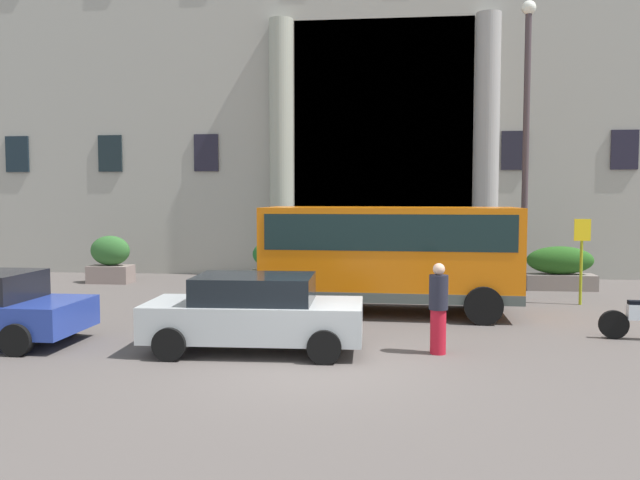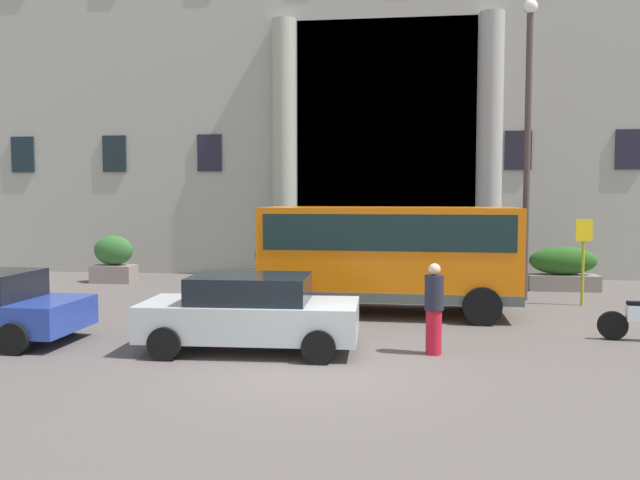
# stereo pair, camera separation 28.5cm
# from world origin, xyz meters

# --- Properties ---
(ground_plane) EXTENTS (80.00, 64.00, 0.12)m
(ground_plane) POSITION_xyz_m (0.00, 0.00, -0.06)
(ground_plane) COLOR #534C49
(office_building_facade) EXTENTS (33.24, 9.69, 21.10)m
(office_building_facade) POSITION_xyz_m (0.00, 17.48, 10.54)
(office_building_facade) COLOR #9C988E
(office_building_facade) RESTS_ON ground_plane
(orange_minibus) EXTENTS (6.43, 2.82, 2.72)m
(orange_minibus) POSITION_xyz_m (1.23, 5.50, 1.63)
(orange_minibus) COLOR orange
(orange_minibus) RESTS_ON ground_plane
(bus_stop_sign) EXTENTS (0.44, 0.08, 2.37)m
(bus_stop_sign) POSITION_xyz_m (6.49, 7.34, 1.48)
(bus_stop_sign) COLOR #929F1A
(bus_stop_sign) RESTS_ON ground_plane
(hedge_planter_far_west) EXTENTS (1.91, 0.81, 1.58)m
(hedge_planter_far_west) POSITION_xyz_m (-2.43, 10.25, 0.76)
(hedge_planter_far_west) COLOR gray
(hedge_planter_far_west) RESTS_ON ground_plane
(hedge_planter_west) EXTENTS (1.45, 0.83, 1.64)m
(hedge_planter_west) POSITION_xyz_m (-8.36, 10.27, 0.79)
(hedge_planter_west) COLOR gray
(hedge_planter_west) RESTS_ON ground_plane
(hedge_planter_entrance_left) EXTENTS (2.19, 0.81, 1.40)m
(hedge_planter_entrance_left) POSITION_xyz_m (6.68, 10.24, 0.68)
(hedge_planter_entrance_left) COLOR slate
(hedge_planter_entrance_left) RESTS_ON ground_plane
(parked_sedan_far) EXTENTS (4.20, 2.05, 1.47)m
(parked_sedan_far) POSITION_xyz_m (-1.37, 1.20, 0.75)
(parked_sedan_far) COLOR #B1B7BA
(parked_sedan_far) RESTS_ON ground_plane
(pedestrian_woman_with_bag) EXTENTS (0.36, 0.36, 1.73)m
(pedestrian_woman_with_bag) POSITION_xyz_m (2.14, 1.35, 0.88)
(pedestrian_woman_with_bag) COLOR #B21526
(pedestrian_woman_with_bag) RESTS_ON ground_plane
(lamppost_plaza_centre) EXTENTS (0.40, 0.40, 8.49)m
(lamppost_plaza_centre) POSITION_xyz_m (5.08, 8.08, 4.89)
(lamppost_plaza_centre) COLOR #3E3236
(lamppost_plaza_centre) RESTS_ON ground_plane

